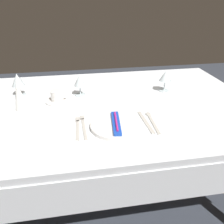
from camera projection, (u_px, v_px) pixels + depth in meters
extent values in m
plane|color=#383D47|center=(104.00, 194.00, 1.68)|extent=(6.00, 6.00, 0.00)
cube|color=white|center=(102.00, 106.00, 1.34)|extent=(1.80, 1.10, 0.04)
cube|color=white|center=(120.00, 191.00, 0.91)|extent=(1.80, 0.01, 0.18)
cube|color=white|center=(94.00, 88.00, 1.87)|extent=(1.80, 0.01, 0.18)
cylinder|color=brown|center=(186.00, 114.00, 2.02)|extent=(0.07, 0.07, 0.70)
cylinder|color=white|center=(116.00, 126.00, 1.09)|extent=(0.25, 0.25, 0.02)
cube|color=blue|center=(116.00, 123.00, 1.09)|extent=(0.06, 0.21, 0.01)
cylinder|color=#CC268C|center=(116.00, 121.00, 1.08)|extent=(0.03, 0.17, 0.01)
cube|color=beige|center=(84.00, 129.00, 1.08)|extent=(0.02, 0.19, 0.00)
cube|color=beige|center=(82.00, 118.00, 1.17)|extent=(0.02, 0.04, 0.00)
cube|color=beige|center=(78.00, 130.00, 1.07)|extent=(0.02, 0.18, 0.00)
cube|color=beige|center=(78.00, 120.00, 1.16)|extent=(0.02, 0.04, 0.00)
cube|color=beige|center=(147.00, 124.00, 1.12)|extent=(0.03, 0.18, 0.00)
cube|color=beige|center=(140.00, 114.00, 1.21)|extent=(0.02, 0.06, 0.00)
cube|color=beige|center=(154.00, 124.00, 1.12)|extent=(0.02, 0.18, 0.00)
ellipsoid|color=beige|center=(148.00, 114.00, 1.21)|extent=(0.03, 0.04, 0.01)
cylinder|color=white|center=(58.00, 101.00, 1.35)|extent=(0.14, 0.14, 0.01)
cylinder|color=white|center=(57.00, 96.00, 1.33)|extent=(0.07, 0.07, 0.06)
torus|color=white|center=(63.00, 95.00, 1.33)|extent=(0.04, 0.01, 0.04)
cylinder|color=silver|center=(164.00, 91.00, 1.49)|extent=(0.06, 0.06, 0.01)
cylinder|color=silver|center=(164.00, 85.00, 1.48)|extent=(0.01, 0.01, 0.07)
cone|color=silver|center=(166.00, 76.00, 1.45)|extent=(0.08, 0.08, 0.06)
cylinder|color=silver|center=(81.00, 95.00, 1.43)|extent=(0.07, 0.07, 0.01)
cylinder|color=silver|center=(80.00, 90.00, 1.42)|extent=(0.01, 0.01, 0.06)
cone|color=silver|center=(80.00, 80.00, 1.39)|extent=(0.07, 0.07, 0.07)
cylinder|color=silver|center=(21.00, 95.00, 1.43)|extent=(0.07, 0.07, 0.01)
cylinder|color=silver|center=(20.00, 90.00, 1.41)|extent=(0.01, 0.01, 0.06)
cone|color=silver|center=(17.00, 80.00, 1.38)|extent=(0.08, 0.08, 0.08)
cone|color=white|center=(19.00, 94.00, 1.23)|extent=(0.07, 0.07, 0.17)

